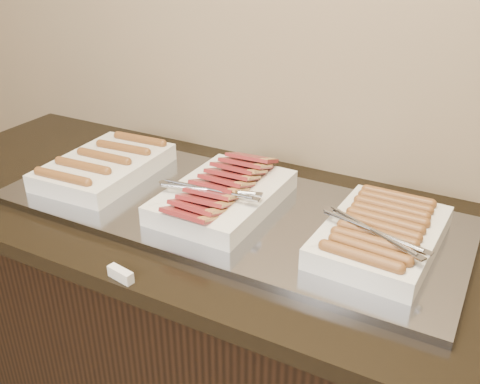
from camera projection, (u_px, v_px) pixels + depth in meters
name	position (u px, v px, depth m)	size (l,w,h in m)	color
counter	(233.00, 345.00, 1.59)	(2.06, 0.76, 0.90)	black
warming_tray	(227.00, 209.00, 1.39)	(1.20, 0.50, 0.02)	#90939D
dish_left	(105.00, 166.00, 1.55)	(0.27, 0.38, 0.07)	white
dish_center	(223.00, 194.00, 1.37)	(0.27, 0.40, 0.10)	white
dish_right	(381.00, 234.00, 1.20)	(0.27, 0.37, 0.08)	white
label_holder	(121.00, 274.00, 1.13)	(0.06, 0.02, 0.03)	white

